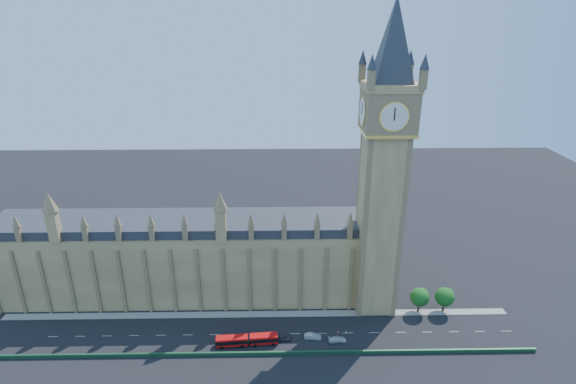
{
  "coord_description": "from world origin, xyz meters",
  "views": [
    {
      "loc": [
        7.9,
        -109.42,
        88.91
      ],
      "look_at": [
        10.11,
        10.0,
        41.77
      ],
      "focal_mm": 28.0,
      "sensor_mm": 36.0,
      "label": 1
    }
  ],
  "objects_px": {
    "red_bus": "(247,340)",
    "car_grey": "(283,338)",
    "car_silver": "(313,336)",
    "car_white": "(337,339)"
  },
  "relations": [
    {
      "from": "red_bus",
      "to": "car_silver",
      "type": "distance_m",
      "value": 19.33
    },
    {
      "from": "red_bus",
      "to": "car_silver",
      "type": "bearing_deg",
      "value": 2.29
    },
    {
      "from": "car_white",
      "to": "car_silver",
      "type": "bearing_deg",
      "value": 72.77
    },
    {
      "from": "red_bus",
      "to": "car_grey",
      "type": "distance_m",
      "value": 10.67
    },
    {
      "from": "red_bus",
      "to": "car_white",
      "type": "height_order",
      "value": "red_bus"
    },
    {
      "from": "car_silver",
      "to": "car_grey",
      "type": "bearing_deg",
      "value": 100.13
    },
    {
      "from": "red_bus",
      "to": "car_silver",
      "type": "xyz_separation_m",
      "value": [
        19.18,
        2.25,
        -0.77
      ]
    },
    {
      "from": "car_silver",
      "to": "car_white",
      "type": "distance_m",
      "value": 7.28
    },
    {
      "from": "red_bus",
      "to": "car_grey",
      "type": "height_order",
      "value": "red_bus"
    },
    {
      "from": "red_bus",
      "to": "car_silver",
      "type": "height_order",
      "value": "red_bus"
    }
  ]
}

